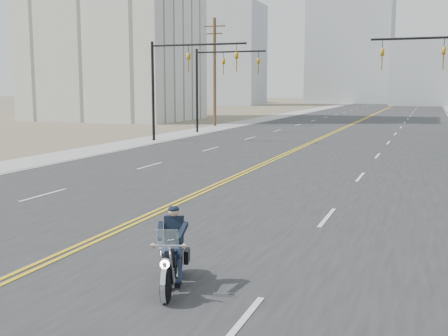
% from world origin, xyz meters
% --- Properties ---
extents(road, '(20.00, 200.00, 0.01)m').
position_xyz_m(road, '(0.00, 70.00, 0.01)').
color(road, '#303033').
rests_on(road, ground).
extents(sidewalk_left, '(3.00, 200.00, 0.01)m').
position_xyz_m(sidewalk_left, '(-11.50, 70.00, 0.01)').
color(sidewalk_left, '#A5A5A0').
rests_on(sidewalk_left, ground).
extents(traffic_mast_left, '(7.10, 0.26, 7.00)m').
position_xyz_m(traffic_mast_left, '(-8.98, 32.00, 4.94)').
color(traffic_mast_left, black).
rests_on(traffic_mast_left, ground).
extents(traffic_mast_far, '(6.10, 0.26, 7.00)m').
position_xyz_m(traffic_mast_far, '(-9.31, 40.00, 4.87)').
color(traffic_mast_far, black).
rests_on(traffic_mast_far, ground).
extents(utility_pole_left, '(2.20, 0.30, 10.50)m').
position_xyz_m(utility_pole_left, '(-12.50, 48.00, 5.48)').
color(utility_pole_left, brown).
rests_on(utility_pole_left, ground).
extents(haze_bldg_a, '(14.00, 12.00, 22.00)m').
position_xyz_m(haze_bldg_a, '(-35.00, 115.00, 11.00)').
color(haze_bldg_a, '#B7BCC6').
rests_on(haze_bldg_a, ground).
extents(haze_bldg_b, '(18.00, 14.00, 14.00)m').
position_xyz_m(haze_bldg_b, '(8.00, 125.00, 7.00)').
color(haze_bldg_b, '#ADB2B7').
rests_on(haze_bldg_b, ground).
extents(haze_bldg_d, '(20.00, 15.00, 26.00)m').
position_xyz_m(haze_bldg_d, '(-12.00, 140.00, 13.00)').
color(haze_bldg_d, '#ADB2B7').
rests_on(haze_bldg_d, ground).
extents(haze_bldg_f, '(12.00, 12.00, 16.00)m').
position_xyz_m(haze_bldg_f, '(-50.00, 130.00, 8.00)').
color(haze_bldg_f, '#ADB2B7').
rests_on(haze_bldg_f, ground).
extents(motorcyclist, '(1.38, 2.14, 1.54)m').
position_xyz_m(motorcyclist, '(3.26, 5.20, 0.77)').
color(motorcyclist, black).
rests_on(motorcyclist, ground).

